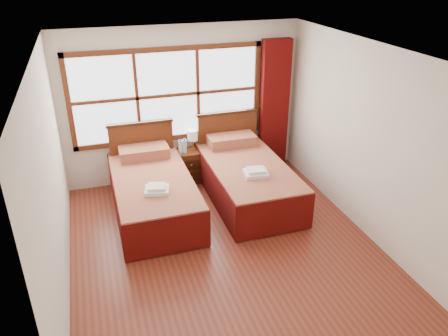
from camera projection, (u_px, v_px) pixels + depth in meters
name	position (u px, v px, depth m)	size (l,w,h in m)	color
floor	(224.00, 246.00, 5.93)	(4.50, 4.50, 0.00)	maroon
ceiling	(224.00, 52.00, 4.78)	(4.50, 4.50, 0.00)	white
wall_back	(183.00, 105.00, 7.28)	(4.00, 4.00, 0.00)	silver
wall_left	(51.00, 182.00, 4.81)	(4.50, 4.50, 0.00)	silver
wall_right	(364.00, 140.00, 5.90)	(4.50, 4.50, 0.00)	silver
window	(168.00, 95.00, 7.09)	(3.16, 0.06, 1.56)	white
curtain	(274.00, 106.00, 7.65)	(0.50, 0.16, 2.30)	#580908
bed_left	(153.00, 191.00, 6.60)	(1.15, 2.23, 1.12)	#36190B
bed_right	(246.00, 177.00, 7.00)	(1.17, 2.27, 1.14)	#36190B
nightstand	(189.00, 166.00, 7.51)	(0.42, 0.42, 0.56)	#562712
towels_left	(157.00, 189.00, 6.04)	(0.38, 0.35, 0.10)	white
towels_right	(256.00, 172.00, 6.47)	(0.39, 0.35, 0.10)	white
lamp	(193.00, 136.00, 7.38)	(0.17, 0.17, 0.33)	gold
bottle_near	(181.00, 147.00, 7.26)	(0.07, 0.07, 0.25)	#BEE0F4
bottle_far	(185.00, 146.00, 7.27)	(0.07, 0.07, 0.26)	#BEE0F4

